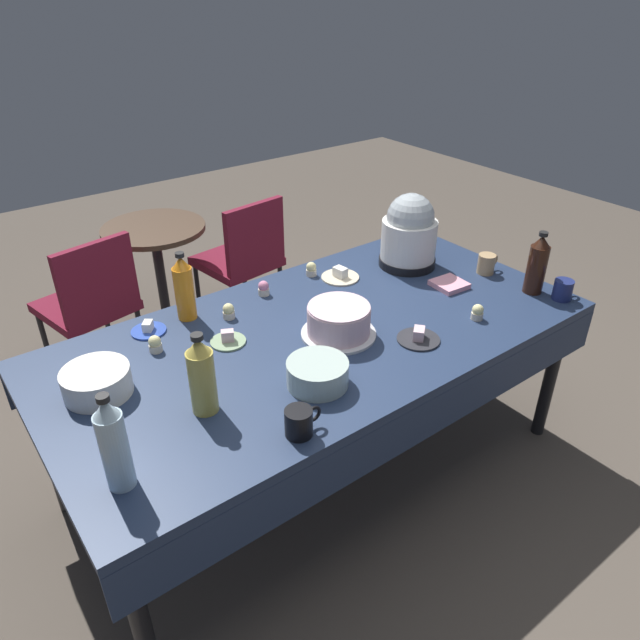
{
  "coord_description": "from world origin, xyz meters",
  "views": [
    {
      "loc": [
        -1.22,
        -1.61,
        2.01
      ],
      "look_at": [
        0.0,
        0.0,
        0.8
      ],
      "focal_mm": 33.01,
      "sensor_mm": 36.0,
      "label": 1
    }
  ],
  "objects_px": {
    "round_cafe_table": "(158,261)",
    "glass_salad_bowl": "(318,373)",
    "cupcake_vanilla": "(477,312)",
    "cupcake_cocoa": "(264,288)",
    "frosted_layer_cake": "(339,321)",
    "cupcake_mint": "(155,344)",
    "cupcake_lemon": "(311,269)",
    "soda_bottle_ginger_ale": "(202,376)",
    "soda_bottle_orange_juice": "(184,288)",
    "soda_bottle_water": "(114,445)",
    "dessert_plate_charcoal": "(418,337)",
    "coffee_mug_black": "(299,422)",
    "soda_bottle_cola": "(537,265)",
    "dessert_plate_sage": "(228,340)",
    "coffee_mug_tan": "(487,264)",
    "coffee_mug_navy": "(563,290)",
    "potluck_table": "(320,343)",
    "cupcake_rose": "(229,311)",
    "dessert_plate_cream": "(340,276)",
    "ceramic_snack_bowl": "(97,382)",
    "maroon_chair_right": "(244,255)",
    "maroon_chair_left": "(91,300)",
    "slow_cooker": "(409,233)"
  },
  "relations": [
    {
      "from": "frosted_layer_cake",
      "to": "round_cafe_table",
      "type": "height_order",
      "value": "frosted_layer_cake"
    },
    {
      "from": "ceramic_snack_bowl",
      "to": "cupcake_rose",
      "type": "height_order",
      "value": "ceramic_snack_bowl"
    },
    {
      "from": "dessert_plate_sage",
      "to": "cupcake_cocoa",
      "type": "distance_m",
      "value": 0.41
    },
    {
      "from": "frosted_layer_cake",
      "to": "soda_bottle_ginger_ale",
      "type": "height_order",
      "value": "soda_bottle_ginger_ale"
    },
    {
      "from": "dessert_plate_charcoal",
      "to": "coffee_mug_black",
      "type": "height_order",
      "value": "coffee_mug_black"
    },
    {
      "from": "soda_bottle_orange_juice",
      "to": "glass_salad_bowl",
      "type": "bearing_deg",
      "value": -77.43
    },
    {
      "from": "soda_bottle_orange_juice",
      "to": "maroon_chair_right",
      "type": "height_order",
      "value": "soda_bottle_orange_juice"
    },
    {
      "from": "frosted_layer_cake",
      "to": "cupcake_mint",
      "type": "bearing_deg",
      "value": 152.2
    },
    {
      "from": "cupcake_lemon",
      "to": "cupcake_mint",
      "type": "distance_m",
      "value": 0.87
    },
    {
      "from": "ceramic_snack_bowl",
      "to": "maroon_chair_right",
      "type": "bearing_deg",
      "value": 43.17
    },
    {
      "from": "slow_cooker",
      "to": "maroon_chair_right",
      "type": "height_order",
      "value": "slow_cooker"
    },
    {
      "from": "cupcake_lemon",
      "to": "soda_bottle_cola",
      "type": "bearing_deg",
      "value": -46.52
    },
    {
      "from": "dessert_plate_cream",
      "to": "soda_bottle_cola",
      "type": "relative_size",
      "value": 0.62
    },
    {
      "from": "soda_bottle_ginger_ale",
      "to": "frosted_layer_cake",
      "type": "bearing_deg",
      "value": 8.42
    },
    {
      "from": "cupcake_lemon",
      "to": "cupcake_vanilla",
      "type": "relative_size",
      "value": 1.0
    },
    {
      "from": "potluck_table",
      "to": "cupcake_mint",
      "type": "bearing_deg",
      "value": 156.11
    },
    {
      "from": "soda_bottle_water",
      "to": "maroon_chair_left",
      "type": "relative_size",
      "value": 0.37
    },
    {
      "from": "glass_salad_bowl",
      "to": "soda_bottle_orange_juice",
      "type": "relative_size",
      "value": 0.74
    },
    {
      "from": "dessert_plate_charcoal",
      "to": "maroon_chair_left",
      "type": "distance_m",
      "value": 1.82
    },
    {
      "from": "ceramic_snack_bowl",
      "to": "dessert_plate_sage",
      "type": "height_order",
      "value": "ceramic_snack_bowl"
    },
    {
      "from": "cupcake_lemon",
      "to": "cupcake_rose",
      "type": "height_order",
      "value": "same"
    },
    {
      "from": "cupcake_vanilla",
      "to": "cupcake_cocoa",
      "type": "relative_size",
      "value": 1.0
    },
    {
      "from": "ceramic_snack_bowl",
      "to": "soda_bottle_orange_juice",
      "type": "relative_size",
      "value": 0.78
    },
    {
      "from": "soda_bottle_ginger_ale",
      "to": "coffee_mug_black",
      "type": "distance_m",
      "value": 0.35
    },
    {
      "from": "cupcake_lemon",
      "to": "coffee_mug_tan",
      "type": "distance_m",
      "value": 0.84
    },
    {
      "from": "cupcake_rose",
      "to": "soda_bottle_orange_juice",
      "type": "xyz_separation_m",
      "value": [
        -0.14,
        0.11,
        0.11
      ]
    },
    {
      "from": "dessert_plate_cream",
      "to": "cupcake_lemon",
      "type": "height_order",
      "value": "cupcake_lemon"
    },
    {
      "from": "soda_bottle_orange_juice",
      "to": "coffee_mug_black",
      "type": "xyz_separation_m",
      "value": [
        -0.04,
        -0.87,
        -0.09
      ]
    },
    {
      "from": "glass_salad_bowl",
      "to": "round_cafe_table",
      "type": "bearing_deg",
      "value": 84.61
    },
    {
      "from": "potluck_table",
      "to": "soda_bottle_orange_juice",
      "type": "distance_m",
      "value": 0.6
    },
    {
      "from": "soda_bottle_ginger_ale",
      "to": "soda_bottle_orange_juice",
      "type": "distance_m",
      "value": 0.63
    },
    {
      "from": "maroon_chair_left",
      "to": "cupcake_mint",
      "type": "bearing_deg",
      "value": -92.94
    },
    {
      "from": "round_cafe_table",
      "to": "glass_salad_bowl",
      "type": "bearing_deg",
      "value": -95.39
    },
    {
      "from": "dessert_plate_sage",
      "to": "coffee_mug_tan",
      "type": "bearing_deg",
      "value": -9.13
    },
    {
      "from": "dessert_plate_cream",
      "to": "frosted_layer_cake",
      "type": "bearing_deg",
      "value": -129.64
    },
    {
      "from": "potluck_table",
      "to": "coffee_mug_black",
      "type": "xyz_separation_m",
      "value": [
        -0.42,
        -0.45,
        0.11
      ]
    },
    {
      "from": "coffee_mug_navy",
      "to": "maroon_chair_left",
      "type": "xyz_separation_m",
      "value": [
        -1.55,
        1.75,
        -0.3
      ]
    },
    {
      "from": "dessert_plate_sage",
      "to": "cupcake_mint",
      "type": "xyz_separation_m",
      "value": [
        -0.25,
        0.11,
        0.02
      ]
    },
    {
      "from": "coffee_mug_navy",
      "to": "coffee_mug_black",
      "type": "bearing_deg",
      "value": -179.34
    },
    {
      "from": "soda_bottle_water",
      "to": "soda_bottle_orange_juice",
      "type": "bearing_deg",
      "value": 52.51
    },
    {
      "from": "cupcake_lemon",
      "to": "cupcake_cocoa",
      "type": "height_order",
      "value": "same"
    },
    {
      "from": "cupcake_lemon",
      "to": "coffee_mug_navy",
      "type": "relative_size",
      "value": 0.54
    },
    {
      "from": "cupcake_rose",
      "to": "round_cafe_table",
      "type": "height_order",
      "value": "cupcake_rose"
    },
    {
      "from": "frosted_layer_cake",
      "to": "round_cafe_table",
      "type": "distance_m",
      "value": 1.65
    },
    {
      "from": "dessert_plate_sage",
      "to": "maroon_chair_left",
      "type": "height_order",
      "value": "maroon_chair_left"
    },
    {
      "from": "slow_cooker",
      "to": "glass_salad_bowl",
      "type": "distance_m",
      "value": 1.07
    },
    {
      "from": "soda_bottle_water",
      "to": "maroon_chair_left",
      "type": "xyz_separation_m",
      "value": [
        0.41,
        1.64,
        -0.41
      ]
    },
    {
      "from": "ceramic_snack_bowl",
      "to": "dessert_plate_charcoal",
      "type": "xyz_separation_m",
      "value": [
        1.12,
        -0.43,
        -0.04
      ]
    },
    {
      "from": "dessert_plate_sage",
      "to": "potluck_table",
      "type": "bearing_deg",
      "value": -23.56
    },
    {
      "from": "glass_salad_bowl",
      "to": "coffee_mug_navy",
      "type": "xyz_separation_m",
      "value": [
        1.24,
        -0.15,
        0.0
      ]
    }
  ]
}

